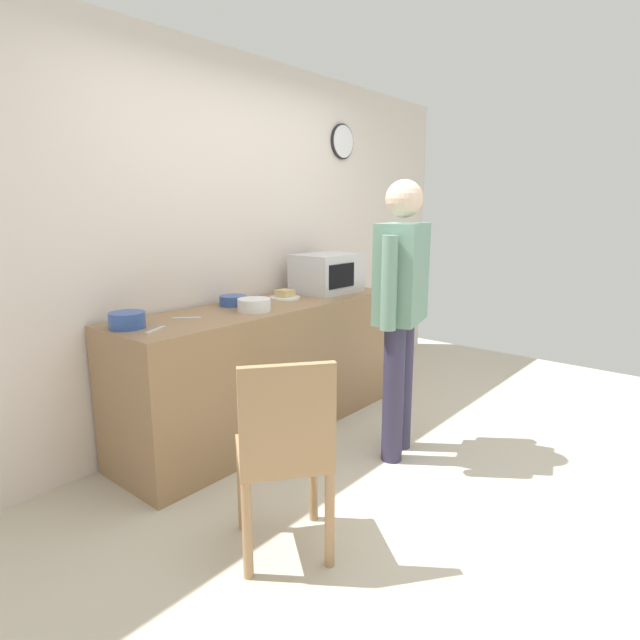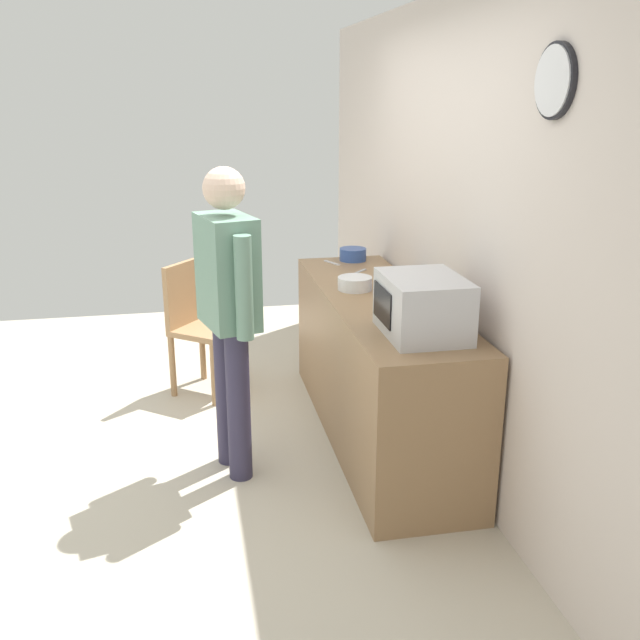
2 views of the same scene
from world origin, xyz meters
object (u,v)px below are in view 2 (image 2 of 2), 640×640
object	(u,v)px
microwave	(423,306)
cereal_bowl	(353,254)
sandwich_plate	(404,306)
spoon_utensil	(359,272)
wooden_chair	(197,321)
mixing_bowl	(396,284)
salad_bowl	(355,283)
fork_utensil	(332,263)
person_standing	(229,301)

from	to	relation	value
microwave	cereal_bowl	size ratio (longest dim) A/B	2.57
sandwich_plate	spoon_utensil	xyz separation A→B (m)	(-0.89, -0.04, -0.02)
sandwich_plate	wooden_chair	size ratio (longest dim) A/B	0.24
spoon_utensil	wooden_chair	world-z (taller)	wooden_chair
mixing_bowl	cereal_bowl	bearing A→B (deg)	-174.78
sandwich_plate	cereal_bowl	xyz separation A→B (m)	(-1.25, 0.00, 0.02)
salad_bowl	mixing_bowl	size ratio (longest dim) A/B	1.17
salad_bowl	fork_utensil	size ratio (longest dim) A/B	1.25
spoon_utensil	salad_bowl	bearing A→B (deg)	-17.73
sandwich_plate	fork_utensil	distance (m)	1.20
spoon_utensil	sandwich_plate	bearing A→B (deg)	2.39
salad_bowl	wooden_chair	bearing A→B (deg)	-127.39
salad_bowl	microwave	bearing A→B (deg)	8.06
cereal_bowl	person_standing	size ratio (longest dim) A/B	0.11
microwave	wooden_chair	bearing A→B (deg)	-146.29
microwave	spoon_utensil	size ratio (longest dim) A/B	2.94
mixing_bowl	spoon_utensil	size ratio (longest dim) A/B	1.07
person_standing	wooden_chair	size ratio (longest dim) A/B	1.82
mixing_bowl	salad_bowl	bearing A→B (deg)	-98.75
cereal_bowl	sandwich_plate	bearing A→B (deg)	-0.17
mixing_bowl	fork_utensil	world-z (taller)	mixing_bowl
salad_bowl	wooden_chair	distance (m)	1.29
salad_bowl	cereal_bowl	bearing A→B (deg)	167.33
salad_bowl	mixing_bowl	distance (m)	0.25
cereal_bowl	microwave	bearing A→B (deg)	-1.66
sandwich_plate	fork_utensil	world-z (taller)	sandwich_plate
microwave	spoon_utensil	bearing A→B (deg)	179.66
microwave	person_standing	distance (m)	1.04
microwave	spoon_utensil	world-z (taller)	microwave
wooden_chair	microwave	bearing A→B (deg)	33.71
salad_bowl	spoon_utensil	bearing A→B (deg)	162.27
sandwich_plate	cereal_bowl	bearing A→B (deg)	179.83
mixing_bowl	spoon_utensil	world-z (taller)	mixing_bowl
spoon_utensil	microwave	bearing A→B (deg)	-0.34
cereal_bowl	fork_utensil	xyz separation A→B (m)	(0.06, -0.17, -0.04)
fork_utensil	person_standing	distance (m)	1.44
spoon_utensil	wooden_chair	distance (m)	1.21
person_standing	wooden_chair	world-z (taller)	person_standing
mixing_bowl	wooden_chair	xyz separation A→B (m)	(-0.78, -1.22, -0.42)
person_standing	wooden_chair	bearing A→B (deg)	-172.54
cereal_bowl	person_standing	xyz separation A→B (m)	(1.24, -0.98, 0.06)
mixing_bowl	fork_utensil	distance (m)	0.80
microwave	fork_utensil	world-z (taller)	microwave
fork_utensil	salad_bowl	bearing A→B (deg)	-0.56
sandwich_plate	salad_bowl	size ratio (longest dim) A/B	1.04
mixing_bowl	microwave	bearing A→B (deg)	-8.18
sandwich_plate	person_standing	size ratio (longest dim) A/B	0.13
salad_bowl	mixing_bowl	xyz separation A→B (m)	(0.04, 0.25, -0.01)
sandwich_plate	fork_utensil	xyz separation A→B (m)	(-1.19, -0.17, -0.02)
microwave	salad_bowl	bearing A→B (deg)	-171.94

